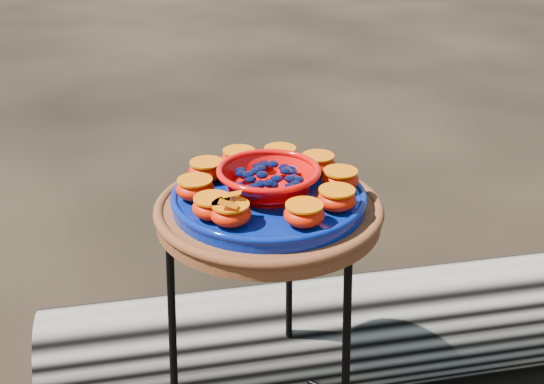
% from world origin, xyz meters
% --- Properties ---
extents(plant_stand, '(0.44, 0.44, 0.70)m').
position_xyz_m(plant_stand, '(0.00, 0.00, 0.35)').
color(plant_stand, black).
rests_on(plant_stand, ground).
extents(terracotta_saucer, '(0.43, 0.43, 0.04)m').
position_xyz_m(terracotta_saucer, '(0.00, 0.00, 0.72)').
color(terracotta_saucer, '#4F2014').
rests_on(terracotta_saucer, plant_stand).
extents(cobalt_plate, '(0.37, 0.37, 0.02)m').
position_xyz_m(cobalt_plate, '(0.00, 0.00, 0.75)').
color(cobalt_plate, '#050856').
rests_on(cobalt_plate, terracotta_saucer).
extents(red_bowl, '(0.19, 0.19, 0.05)m').
position_xyz_m(red_bowl, '(0.00, 0.00, 0.79)').
color(red_bowl, red).
rests_on(red_bowl, cobalt_plate).
extents(glass_gems, '(0.14, 0.14, 0.02)m').
position_xyz_m(glass_gems, '(0.00, 0.00, 0.82)').
color(glass_gems, black).
rests_on(glass_gems, red_bowl).
extents(orange_half_0, '(0.07, 0.07, 0.04)m').
position_xyz_m(orange_half_0, '(-0.04, -0.13, 0.78)').
color(orange_half_0, '#D00A00').
rests_on(orange_half_0, cobalt_plate).
extents(orange_half_1, '(0.07, 0.07, 0.04)m').
position_xyz_m(orange_half_1, '(0.09, -0.11, 0.78)').
color(orange_half_1, '#D00A00').
rests_on(orange_half_1, cobalt_plate).
extents(orange_half_2, '(0.07, 0.07, 0.04)m').
position_xyz_m(orange_half_2, '(0.13, -0.03, 0.78)').
color(orange_half_2, '#D00A00').
rests_on(orange_half_2, cobalt_plate).
extents(orange_half_3, '(0.07, 0.07, 0.04)m').
position_xyz_m(orange_half_3, '(0.13, 0.05, 0.78)').
color(orange_half_3, '#D00A00').
rests_on(orange_half_3, cobalt_plate).
extents(orange_half_4, '(0.07, 0.07, 0.04)m').
position_xyz_m(orange_half_4, '(0.07, 0.12, 0.78)').
color(orange_half_4, '#D00A00').
rests_on(orange_half_4, cobalt_plate).
extents(orange_half_5, '(0.07, 0.07, 0.04)m').
position_xyz_m(orange_half_5, '(-0.01, 0.14, 0.78)').
color(orange_half_5, '#D00A00').
rests_on(orange_half_5, cobalt_plate).
extents(orange_half_6, '(0.07, 0.07, 0.04)m').
position_xyz_m(orange_half_6, '(-0.09, 0.11, 0.78)').
color(orange_half_6, '#D00A00').
rests_on(orange_half_6, cobalt_plate).
extents(orange_half_7, '(0.07, 0.07, 0.04)m').
position_xyz_m(orange_half_7, '(-0.13, 0.03, 0.78)').
color(orange_half_7, '#D00A00').
rests_on(orange_half_7, cobalt_plate).
extents(orange_half_8, '(0.07, 0.07, 0.04)m').
position_xyz_m(orange_half_8, '(-0.13, -0.05, 0.78)').
color(orange_half_8, '#D00A00').
rests_on(orange_half_8, cobalt_plate).
extents(orange_half_9, '(0.07, 0.07, 0.04)m').
position_xyz_m(orange_half_9, '(-0.07, -0.12, 0.78)').
color(orange_half_9, '#D00A00').
rests_on(orange_half_9, cobalt_plate).
extents(butterfly, '(0.07, 0.05, 0.01)m').
position_xyz_m(butterfly, '(-0.04, -0.13, 0.81)').
color(butterfly, '#C34700').
rests_on(butterfly, orange_half_0).
extents(driftwood_log, '(1.74, 1.13, 0.32)m').
position_xyz_m(driftwood_log, '(0.17, 0.42, 0.16)').
color(driftwood_log, black).
rests_on(driftwood_log, ground).
extents(foliage_back, '(0.28, 0.28, 0.14)m').
position_xyz_m(foliage_back, '(-0.22, 0.47, 0.07)').
color(foliage_back, '#356926').
rests_on(foliage_back, ground).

